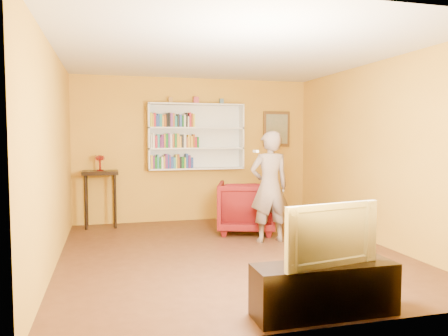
{
  "coord_description": "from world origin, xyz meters",
  "views": [
    {
      "loc": [
        -1.6,
        -5.69,
        1.58
      ],
      "look_at": [
        0.11,
        0.75,
        1.12
      ],
      "focal_mm": 35.0,
      "sensor_mm": 36.0,
      "label": 1
    }
  ],
  "objects_px": {
    "person": "(269,187)",
    "television": "(325,233)",
    "bookshelf": "(196,137)",
    "armchair": "(246,207)",
    "console_table": "(100,180)",
    "ruby_lustre": "(100,160)",
    "tv_cabinet": "(324,289)"
  },
  "relations": [
    {
      "from": "tv_cabinet",
      "to": "console_table",
      "type": "bearing_deg",
      "value": 113.75
    },
    {
      "from": "bookshelf",
      "to": "armchair",
      "type": "distance_m",
      "value": 1.8
    },
    {
      "from": "bookshelf",
      "to": "ruby_lustre",
      "type": "height_order",
      "value": "bookshelf"
    },
    {
      "from": "television",
      "to": "bookshelf",
      "type": "bearing_deg",
      "value": 81.91
    },
    {
      "from": "bookshelf",
      "to": "console_table",
      "type": "distance_m",
      "value": 1.91
    },
    {
      "from": "console_table",
      "to": "television",
      "type": "xyz_separation_m",
      "value": [
        1.98,
        -4.5,
        -0.09
      ]
    },
    {
      "from": "bookshelf",
      "to": "tv_cabinet",
      "type": "xyz_separation_m",
      "value": [
        0.24,
        -4.66,
        -1.36
      ]
    },
    {
      "from": "tv_cabinet",
      "to": "ruby_lustre",
      "type": "bearing_deg",
      "value": 113.75
    },
    {
      "from": "console_table",
      "to": "ruby_lustre",
      "type": "height_order",
      "value": "ruby_lustre"
    },
    {
      "from": "console_table",
      "to": "tv_cabinet",
      "type": "relative_size",
      "value": 0.77
    },
    {
      "from": "bookshelf",
      "to": "person",
      "type": "relative_size",
      "value": 1.07
    },
    {
      "from": "tv_cabinet",
      "to": "television",
      "type": "relative_size",
      "value": 1.35
    },
    {
      "from": "person",
      "to": "ruby_lustre",
      "type": "bearing_deg",
      "value": -36.35
    },
    {
      "from": "person",
      "to": "tv_cabinet",
      "type": "bearing_deg",
      "value": 78.9
    },
    {
      "from": "armchair",
      "to": "television",
      "type": "height_order",
      "value": "television"
    },
    {
      "from": "ruby_lustre",
      "to": "armchair",
      "type": "bearing_deg",
      "value": -24.5
    },
    {
      "from": "bookshelf",
      "to": "ruby_lustre",
      "type": "distance_m",
      "value": 1.79
    },
    {
      "from": "person",
      "to": "television",
      "type": "relative_size",
      "value": 1.75
    },
    {
      "from": "ruby_lustre",
      "to": "person",
      "type": "height_order",
      "value": "person"
    },
    {
      "from": "television",
      "to": "armchair",
      "type": "bearing_deg",
      "value": 72.78
    },
    {
      "from": "armchair",
      "to": "television",
      "type": "relative_size",
      "value": 0.98
    },
    {
      "from": "bookshelf",
      "to": "television",
      "type": "bearing_deg",
      "value": -87.07
    },
    {
      "from": "tv_cabinet",
      "to": "bookshelf",
      "type": "bearing_deg",
      "value": 92.93
    },
    {
      "from": "console_table",
      "to": "tv_cabinet",
      "type": "height_order",
      "value": "console_table"
    },
    {
      "from": "console_table",
      "to": "ruby_lustre",
      "type": "distance_m",
      "value": 0.37
    },
    {
      "from": "bookshelf",
      "to": "television",
      "type": "distance_m",
      "value": 4.74
    },
    {
      "from": "ruby_lustre",
      "to": "person",
      "type": "bearing_deg",
      "value": -35.82
    },
    {
      "from": "armchair",
      "to": "person",
      "type": "relative_size",
      "value": 0.56
    },
    {
      "from": "ruby_lustre",
      "to": "bookshelf",
      "type": "bearing_deg",
      "value": 5.23
    },
    {
      "from": "ruby_lustre",
      "to": "armchair",
      "type": "distance_m",
      "value": 2.7
    },
    {
      "from": "console_table",
      "to": "bookshelf",
      "type": "bearing_deg",
      "value": 5.23
    },
    {
      "from": "person",
      "to": "armchair",
      "type": "bearing_deg",
      "value": -80.12
    }
  ]
}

